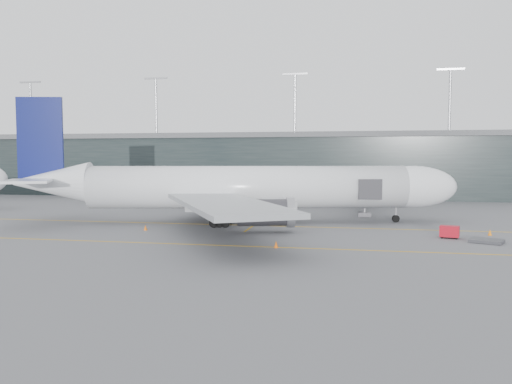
# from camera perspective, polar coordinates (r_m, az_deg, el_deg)

# --- Properties ---
(ground) EXTENTS (320.00, 320.00, 0.00)m
(ground) POSITION_cam_1_polar(r_m,az_deg,el_deg) (74.35, -3.49, -3.34)
(ground) COLOR slate
(ground) RESTS_ON ground
(taxiline_a) EXTENTS (160.00, 0.25, 0.02)m
(taxiline_a) POSITION_cam_1_polar(r_m,az_deg,el_deg) (70.51, -4.29, -3.73)
(taxiline_a) COLOR #C08C12
(taxiline_a) RESTS_ON ground
(taxiline_b) EXTENTS (160.00, 0.25, 0.02)m
(taxiline_b) POSITION_cam_1_polar(r_m,az_deg,el_deg) (55.39, -8.59, -5.89)
(taxiline_b) COLOR #C08C12
(taxiline_b) RESTS_ON ground
(taxiline_lead_main) EXTENTS (0.25, 60.00, 0.02)m
(taxiline_lead_main) POSITION_cam_1_polar(r_m,az_deg,el_deg) (92.90, 2.53, -1.86)
(taxiline_lead_main) COLOR #C08C12
(taxiline_lead_main) RESTS_ON ground
(terminal) EXTENTS (240.00, 36.00, 29.00)m
(terminal) POSITION_cam_1_polar(r_m,az_deg,el_deg) (130.75, 2.73, 3.18)
(terminal) COLOR black
(terminal) RESTS_ON ground
(main_aircraft) EXTENTS (63.47, 58.70, 17.92)m
(main_aircraft) POSITION_cam_1_polar(r_m,az_deg,el_deg) (71.72, -1.28, 0.44)
(main_aircraft) COLOR white
(main_aircraft) RESTS_ON ground
(jet_bridge) EXTENTS (5.17, 43.75, 6.54)m
(jet_bridge) POSITION_cam_1_polar(r_m,az_deg,el_deg) (95.51, 11.91, 1.16)
(jet_bridge) COLOR #2B2A2F
(jet_bridge) RESTS_ON ground
(gse_cart) EXTENTS (2.41, 1.87, 1.45)m
(gse_cart) POSITION_cam_1_polar(r_m,az_deg,el_deg) (62.74, 21.24, -4.22)
(gse_cart) COLOR #B30C1C
(gse_cart) RESTS_ON ground
(baggage_dolly) EXTENTS (4.20, 3.86, 0.34)m
(baggage_dolly) POSITION_cam_1_polar(r_m,az_deg,el_deg) (61.34, 24.85, -5.07)
(baggage_dolly) COLOR #38393D
(baggage_dolly) RESTS_ON ground
(uld_a) EXTENTS (2.34, 1.96, 1.96)m
(uld_a) POSITION_cam_1_polar(r_m,az_deg,el_deg) (85.16, -5.53, -1.72)
(uld_a) COLOR #36353A
(uld_a) RESTS_ON ground
(uld_b) EXTENTS (2.14, 1.95, 1.59)m
(uld_b) POSITION_cam_1_polar(r_m,az_deg,el_deg) (84.91, -3.32, -1.85)
(uld_b) COLOR #36353A
(uld_b) RESTS_ON ground
(uld_c) EXTENTS (2.08, 1.79, 1.66)m
(uld_c) POSITION_cam_1_polar(r_m,az_deg,el_deg) (85.47, -2.45, -1.79)
(uld_c) COLOR #36353A
(uld_c) RESTS_ON ground
(cone_nose) EXTENTS (0.47, 0.47, 0.75)m
(cone_nose) POSITION_cam_1_polar(r_m,az_deg,el_deg) (66.94, 25.17, -4.20)
(cone_nose) COLOR orange
(cone_nose) RESTS_ON ground
(cone_wing_stbd) EXTENTS (0.45, 0.45, 0.72)m
(cone_wing_stbd) POSITION_cam_1_polar(r_m,az_deg,el_deg) (52.51, 2.31, -6.01)
(cone_wing_stbd) COLOR orange
(cone_wing_stbd) RESTS_ON ground
(cone_wing_port) EXTENTS (0.49, 0.49, 0.77)m
(cone_wing_port) POSITION_cam_1_polar(r_m,az_deg,el_deg) (82.95, 4.14, -2.31)
(cone_wing_port) COLOR #EC440D
(cone_wing_port) RESTS_ON ground
(cone_tail) EXTENTS (0.45, 0.45, 0.72)m
(cone_tail) POSITION_cam_1_polar(r_m,az_deg,el_deg) (66.46, -12.52, -3.99)
(cone_tail) COLOR orange
(cone_tail) RESTS_ON ground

